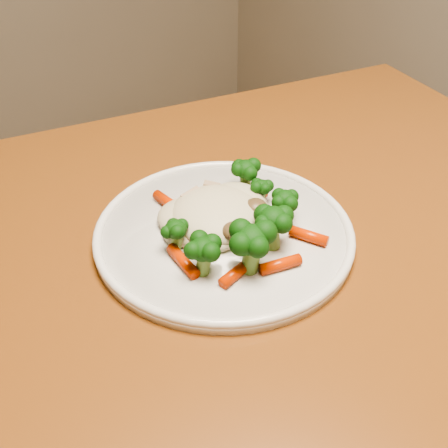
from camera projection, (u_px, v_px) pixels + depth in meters
name	position (u px, v px, depth m)	size (l,w,h in m)	color
dining_table	(158.00, 365.00, 0.61)	(1.27, 0.94, 0.75)	brown
plate	(224.00, 234.00, 0.61)	(0.28, 0.28, 0.01)	white
meal	(230.00, 216.00, 0.59)	(0.16, 0.19, 0.05)	beige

